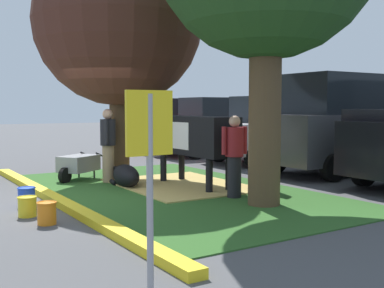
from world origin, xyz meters
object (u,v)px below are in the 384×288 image
object	(u,v)px
wheelbarrow	(78,164)
hatchback_white	(273,130)
sedan_silver	(180,125)
person_visitor_far	(108,143)
cow_holstein	(191,136)
shade_tree_left	(118,22)
bucket_yellow	(27,206)
sedan_red	(216,127)
parking_sign	(150,154)
person_visitor_near	(259,150)
calf_lying	(125,176)
suv_dark_grey	(345,124)
person_handler	(234,154)
bucket_orange	(47,213)
bucket_blue	(27,196)

from	to	relation	value
wheelbarrow	hatchback_white	xyz separation A→B (m)	(-0.42, 6.37, 0.60)
hatchback_white	sedan_silver	bearing A→B (deg)	-178.37
person_visitor_far	cow_holstein	bearing A→B (deg)	43.11
shade_tree_left	bucket_yellow	size ratio (longest dim) A/B	17.74
sedan_red	cow_holstein	bearing A→B (deg)	-39.99
wheelbarrow	parking_sign	xyz separation A→B (m)	(7.08, -1.84, 0.92)
sedan_silver	sedan_red	bearing A→B (deg)	-0.80
person_visitor_near	wheelbarrow	distance (m)	4.21
wheelbarrow	hatchback_white	distance (m)	6.42
calf_lying	sedan_red	bearing A→B (deg)	128.95
sedan_silver	suv_dark_grey	xyz separation A→B (m)	(8.11, 0.11, 0.29)
person_visitor_near	person_visitor_far	world-z (taller)	person_visitor_far
bucket_yellow	parking_sign	bearing A→B (deg)	1.16
person_visitor_near	parking_sign	distance (m)	6.10
calf_lying	person_handler	distance (m)	2.63
person_visitor_far	bucket_yellow	world-z (taller)	person_visitor_far
person_handler	bucket_yellow	size ratio (longest dim) A/B	4.89
person_visitor_near	bucket_orange	distance (m)	4.68
bucket_blue	sedan_red	size ratio (longest dim) A/B	0.07
person_handler	person_visitor_near	size ratio (longest dim) A/B	1.01
sedan_silver	hatchback_white	world-z (taller)	same
calf_lying	hatchback_white	bearing A→B (deg)	107.28
bucket_blue	bucket_orange	xyz separation A→B (m)	(1.47, -0.07, 0.00)
cow_holstein	bucket_yellow	distance (m)	3.95
person_handler	bucket_orange	bearing A→B (deg)	-88.18
suv_dark_grey	shade_tree_left	bearing A→B (deg)	-110.77
bucket_yellow	calf_lying	bearing A→B (deg)	124.93
person_visitor_near	bucket_orange	bearing A→B (deg)	-81.88
wheelbarrow	bucket_yellow	distance (m)	3.66
bucket_yellow	sedan_red	size ratio (longest dim) A/B	0.07
bucket_blue	suv_dark_grey	size ratio (longest dim) A/B	0.07
hatchback_white	sedan_red	bearing A→B (deg)	-176.10
cow_holstein	person_visitor_far	size ratio (longest dim) A/B	1.89
person_visitor_far	parking_sign	world-z (taller)	parking_sign
shade_tree_left	sedan_red	distance (m)	6.86
calf_lying	bucket_yellow	distance (m)	3.02
parking_sign	shade_tree_left	bearing A→B (deg)	157.89
bucket_yellow	sedan_red	bearing A→B (deg)	127.77
bucket_blue	person_visitor_far	bearing A→B (deg)	126.56
bucket_yellow	bucket_orange	xyz separation A→B (m)	(0.67, 0.11, 0.01)
sedan_red	sedan_silver	bearing A→B (deg)	179.20
bucket_yellow	suv_dark_grey	xyz separation A→B (m)	(-0.74, 8.25, 1.10)
bucket_yellow	hatchback_white	xyz separation A→B (m)	(-3.54, 8.29, 0.82)
bucket_yellow	bucket_blue	bearing A→B (deg)	166.94
calf_lying	sedan_red	distance (m)	7.28
sedan_silver	wheelbarrow	bearing A→B (deg)	-47.32
person_visitor_far	bucket_yellow	bearing A→B (deg)	-44.41
cow_holstein	sedan_silver	distance (m)	9.00
shade_tree_left	wheelbarrow	size ratio (longest dim) A/B	3.78
wheelbarrow	bucket_yellow	size ratio (longest dim) A/B	4.70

